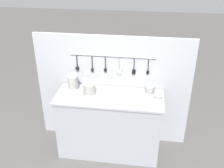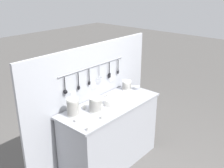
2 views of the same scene
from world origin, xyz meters
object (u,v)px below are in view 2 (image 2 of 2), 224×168
at_px(bowl_stack_back_corner, 73,107).
at_px(cup_centre, 102,106).
at_px(cup_beside_plates, 102,117).
at_px(cup_mid_row, 101,102).
at_px(steel_mixing_bowl, 136,88).
at_px(cup_back_right, 88,129).
at_px(cup_edge_far, 76,120).
at_px(cup_by_caddy, 84,107).
at_px(bowl_stack_tall_left, 127,85).
at_px(plate_stack, 113,102).
at_px(cup_edge_near, 100,99).
at_px(bowl_stack_wide_centre, 95,104).
at_px(cup_front_right, 107,96).

distance_m(bowl_stack_back_corner, cup_centre, 0.42).
bearing_deg(cup_beside_plates, cup_mid_row, 45.81).
distance_m(steel_mixing_bowl, cup_back_right, 1.37).
distance_m(steel_mixing_bowl, cup_edge_far, 1.29).
height_order(cup_by_caddy, cup_edge_far, same).
bearing_deg(bowl_stack_tall_left, bowl_stack_back_corner, -178.54).
height_order(cup_mid_row, cup_edge_far, same).
relative_size(plate_stack, cup_mid_row, 4.69).
height_order(steel_mixing_bowl, cup_edge_far, cup_edge_far).
bearing_deg(plate_stack, cup_by_caddy, 147.75).
relative_size(bowl_stack_back_corner, cup_by_caddy, 4.78).
height_order(cup_back_right, cup_beside_plates, same).
relative_size(bowl_stack_tall_left, bowl_stack_back_corner, 0.61).
xyz_separation_m(cup_mid_row, cup_edge_near, (0.06, 0.08, 0.00)).
height_order(cup_beside_plates, cup_edge_near, same).
bearing_deg(bowl_stack_wide_centre, cup_front_right, 22.81).
height_order(plate_stack, cup_front_right, plate_stack).
relative_size(steel_mixing_bowl, cup_edge_far, 2.32).
relative_size(bowl_stack_wide_centre, steel_mixing_bowl, 1.73).
xyz_separation_m(cup_edge_far, cup_edge_near, (0.61, 0.21, 0.00)).
relative_size(cup_back_right, cup_centre, 1.00).
relative_size(bowl_stack_wide_centre, cup_back_right, 4.00).
bearing_deg(cup_beside_plates, cup_edge_near, 47.34).
relative_size(cup_by_caddy, cup_edge_far, 1.00).
xyz_separation_m(bowl_stack_back_corner, cup_back_right, (-0.12, -0.39, -0.09)).
relative_size(bowl_stack_tall_left, cup_edge_far, 2.92).
distance_m(bowl_stack_wide_centre, steel_mixing_bowl, 0.95).
distance_m(cup_back_right, cup_edge_far, 0.25).
xyz_separation_m(bowl_stack_wide_centre, cup_edge_near, (0.27, 0.19, -0.07)).
distance_m(cup_beside_plates, cup_mid_row, 0.42).
bearing_deg(cup_edge_far, plate_stack, -1.41).
relative_size(bowl_stack_back_corner, cup_centre, 4.78).
relative_size(cup_beside_plates, cup_edge_near, 1.00).
relative_size(cup_centre, cup_by_caddy, 1.00).
bearing_deg(bowl_stack_wide_centre, bowl_stack_tall_left, 10.40).
xyz_separation_m(bowl_stack_tall_left, cup_mid_row, (-0.62, -0.05, -0.05)).
bearing_deg(steel_mixing_bowl, bowl_stack_wide_centre, -176.78).
distance_m(cup_centre, cup_mid_row, 0.13).
distance_m(bowl_stack_wide_centre, bowl_stack_back_corner, 0.29).
xyz_separation_m(cup_back_right, cup_centre, (0.51, 0.28, 0.00)).
distance_m(plate_stack, cup_back_right, 0.72).
distance_m(cup_back_right, cup_edge_near, 0.80).
relative_size(cup_beside_plates, cup_by_caddy, 1.00).
bearing_deg(cup_front_right, plate_stack, -120.29).
bearing_deg(steel_mixing_bowl, bowl_stack_tall_left, 139.63).
relative_size(steel_mixing_bowl, cup_by_caddy, 2.32).
height_order(cup_beside_plates, cup_front_right, same).
xyz_separation_m(bowl_stack_back_corner, cup_by_caddy, (0.23, 0.05, -0.09)).
bearing_deg(cup_back_right, cup_mid_row, 32.17).
relative_size(cup_by_caddy, cup_edge_near, 1.00).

